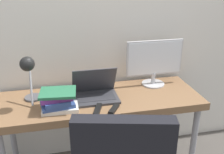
{
  "coord_description": "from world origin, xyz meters",
  "views": [
    {
      "loc": [
        -0.32,
        -1.56,
        1.67
      ],
      "look_at": [
        0.09,
        0.25,
        0.9
      ],
      "focal_mm": 42.0,
      "sensor_mm": 36.0,
      "label": 1
    }
  ],
  "objects_px": {
    "laptop": "(95,92)",
    "monitor": "(154,61)",
    "book_stack": "(58,101)",
    "desk_lamp": "(29,73)"
  },
  "relations": [
    {
      "from": "monitor",
      "to": "desk_lamp",
      "type": "distance_m",
      "value": 1.04
    },
    {
      "from": "monitor",
      "to": "book_stack",
      "type": "height_order",
      "value": "monitor"
    },
    {
      "from": "monitor",
      "to": "book_stack",
      "type": "distance_m",
      "value": 0.9
    },
    {
      "from": "book_stack",
      "to": "monitor",
      "type": "bearing_deg",
      "value": 18.43
    },
    {
      "from": "laptop",
      "to": "monitor",
      "type": "distance_m",
      "value": 0.59
    },
    {
      "from": "laptop",
      "to": "desk_lamp",
      "type": "bearing_deg",
      "value": -177.35
    },
    {
      "from": "laptop",
      "to": "book_stack",
      "type": "xyz_separation_m",
      "value": [
        -0.3,
        -0.13,
        0.02
      ]
    },
    {
      "from": "laptop",
      "to": "monitor",
      "type": "relative_size",
      "value": 0.7
    },
    {
      "from": "desk_lamp",
      "to": "book_stack",
      "type": "xyz_separation_m",
      "value": [
        0.18,
        -0.11,
        -0.19
      ]
    },
    {
      "from": "desk_lamp",
      "to": "book_stack",
      "type": "bearing_deg",
      "value": -30.45
    }
  ]
}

